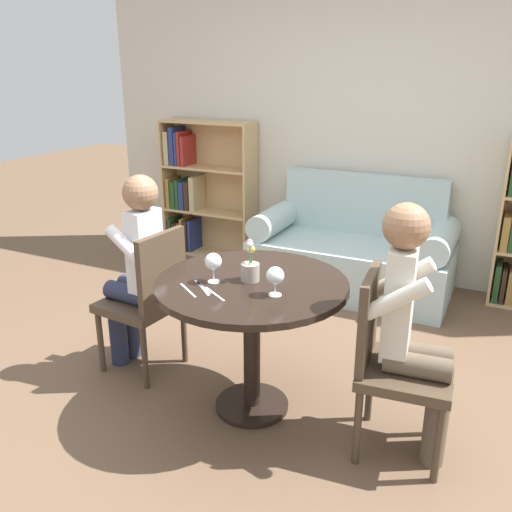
{
  "coord_description": "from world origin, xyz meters",
  "views": [
    {
      "loc": [
        1.13,
        -2.28,
        1.78
      ],
      "look_at": [
        0.0,
        0.05,
        0.87
      ],
      "focal_mm": 38.0,
      "sensor_mm": 36.0,
      "label": 1
    }
  ],
  "objects_px": {
    "couch": "(353,253)",
    "chair_left": "(149,296)",
    "person_left": "(136,269)",
    "bookshelf_left": "(200,190)",
    "wine_glass_right": "(275,277)",
    "flower_vase": "(250,267)",
    "chair_right": "(391,357)",
    "person_right": "(414,327)",
    "wine_glass_left": "(213,262)"
  },
  "relations": [
    {
      "from": "chair_left",
      "to": "person_left",
      "type": "bearing_deg",
      "value": -93.81
    },
    {
      "from": "chair_left",
      "to": "chair_right",
      "type": "relative_size",
      "value": 1.0
    },
    {
      "from": "person_left",
      "to": "wine_glass_right",
      "type": "relative_size",
      "value": 8.44
    },
    {
      "from": "couch",
      "to": "chair_left",
      "type": "bearing_deg",
      "value": -111.84
    },
    {
      "from": "chair_left",
      "to": "person_left",
      "type": "xyz_separation_m",
      "value": [
        -0.09,
        0.02,
        0.15
      ]
    },
    {
      "from": "chair_left",
      "to": "chair_right",
      "type": "xyz_separation_m",
      "value": [
        1.45,
        -0.08,
        0.0
      ]
    },
    {
      "from": "bookshelf_left",
      "to": "wine_glass_left",
      "type": "bearing_deg",
      "value": -56.9
    },
    {
      "from": "wine_glass_right",
      "to": "person_left",
      "type": "bearing_deg",
      "value": 167.9
    },
    {
      "from": "bookshelf_left",
      "to": "chair_left",
      "type": "relative_size",
      "value": 1.45
    },
    {
      "from": "wine_glass_left",
      "to": "wine_glass_right",
      "type": "relative_size",
      "value": 1.07
    },
    {
      "from": "chair_right",
      "to": "flower_vase",
      "type": "height_order",
      "value": "flower_vase"
    },
    {
      "from": "person_right",
      "to": "flower_vase",
      "type": "relative_size",
      "value": 5.52
    },
    {
      "from": "couch",
      "to": "wine_glass_left",
      "type": "distance_m",
      "value": 2.07
    },
    {
      "from": "person_left",
      "to": "chair_right",
      "type": "bearing_deg",
      "value": 92.11
    },
    {
      "from": "person_right",
      "to": "chair_left",
      "type": "bearing_deg",
      "value": 81.85
    },
    {
      "from": "flower_vase",
      "to": "bookshelf_left",
      "type": "bearing_deg",
      "value": 127.03
    },
    {
      "from": "bookshelf_left",
      "to": "flower_vase",
      "type": "relative_size",
      "value": 5.82
    },
    {
      "from": "wine_glass_right",
      "to": "flower_vase",
      "type": "bearing_deg",
      "value": 148.53
    },
    {
      "from": "person_left",
      "to": "flower_vase",
      "type": "bearing_deg",
      "value": 88.89
    },
    {
      "from": "wine_glass_left",
      "to": "flower_vase",
      "type": "bearing_deg",
      "value": 31.98
    },
    {
      "from": "couch",
      "to": "chair_left",
      "type": "distance_m",
      "value": 1.96
    },
    {
      "from": "bookshelf_left",
      "to": "person_left",
      "type": "bearing_deg",
      "value": -68.18
    },
    {
      "from": "couch",
      "to": "person_right",
      "type": "height_order",
      "value": "person_right"
    },
    {
      "from": "bookshelf_left",
      "to": "wine_glass_right",
      "type": "xyz_separation_m",
      "value": [
        1.82,
        -2.27,
        0.22
      ]
    },
    {
      "from": "couch",
      "to": "person_right",
      "type": "bearing_deg",
      "value": -66.59
    },
    {
      "from": "person_left",
      "to": "chair_left",
      "type": "bearing_deg",
      "value": 86.19
    },
    {
      "from": "chair_left",
      "to": "wine_glass_left",
      "type": "relative_size",
      "value": 5.85
    },
    {
      "from": "bookshelf_left",
      "to": "flower_vase",
      "type": "xyz_separation_m",
      "value": [
        1.63,
        -2.16,
        0.19
      ]
    },
    {
      "from": "couch",
      "to": "chair_left",
      "type": "xyz_separation_m",
      "value": [
        -0.72,
        -1.81,
        0.18
      ]
    },
    {
      "from": "person_right",
      "to": "wine_glass_left",
      "type": "height_order",
      "value": "person_right"
    },
    {
      "from": "couch",
      "to": "person_left",
      "type": "xyz_separation_m",
      "value": [
        -0.81,
        -1.79,
        0.34
      ]
    },
    {
      "from": "chair_right",
      "to": "couch",
      "type": "bearing_deg",
      "value": 15.37
    },
    {
      "from": "wine_glass_right",
      "to": "couch",
      "type": "bearing_deg",
      "value": 95.08
    },
    {
      "from": "person_left",
      "to": "wine_glass_right",
      "type": "height_order",
      "value": "person_left"
    },
    {
      "from": "couch",
      "to": "flower_vase",
      "type": "distance_m",
      "value": 1.96
    },
    {
      "from": "bookshelf_left",
      "to": "flower_vase",
      "type": "height_order",
      "value": "bookshelf_left"
    },
    {
      "from": "chair_left",
      "to": "wine_glass_left",
      "type": "height_order",
      "value": "wine_glass_left"
    },
    {
      "from": "bookshelf_left",
      "to": "flower_vase",
      "type": "distance_m",
      "value": 2.71
    },
    {
      "from": "person_right",
      "to": "wine_glass_right",
      "type": "distance_m",
      "value": 0.67
    },
    {
      "from": "flower_vase",
      "to": "chair_right",
      "type": "bearing_deg",
      "value": -0.12
    },
    {
      "from": "chair_left",
      "to": "person_right",
      "type": "bearing_deg",
      "value": 93.2
    },
    {
      "from": "person_left",
      "to": "wine_glass_left",
      "type": "xyz_separation_m",
      "value": [
        0.65,
        -0.19,
        0.21
      ]
    },
    {
      "from": "bookshelf_left",
      "to": "chair_right",
      "type": "xyz_separation_m",
      "value": [
        2.36,
        -2.16,
        -0.13
      ]
    },
    {
      "from": "wine_glass_left",
      "to": "wine_glass_right",
      "type": "height_order",
      "value": "wine_glass_left"
    },
    {
      "from": "person_left",
      "to": "wine_glass_left",
      "type": "distance_m",
      "value": 0.7
    },
    {
      "from": "bookshelf_left",
      "to": "chair_right",
      "type": "bearing_deg",
      "value": -42.42
    },
    {
      "from": "chair_left",
      "to": "wine_glass_right",
      "type": "height_order",
      "value": "chair_left"
    },
    {
      "from": "chair_right",
      "to": "wine_glass_right",
      "type": "distance_m",
      "value": 0.66
    },
    {
      "from": "person_left",
      "to": "person_right",
      "type": "relative_size",
      "value": 0.99
    },
    {
      "from": "chair_right",
      "to": "wine_glass_left",
      "type": "relative_size",
      "value": 5.85
    }
  ]
}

